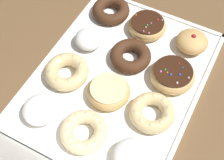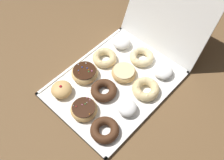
{
  "view_description": "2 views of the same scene",
  "coord_description": "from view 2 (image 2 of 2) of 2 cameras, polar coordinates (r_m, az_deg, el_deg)",
  "views": [
    {
      "loc": [
        -0.21,
        0.45,
        0.76
      ],
      "look_at": [
        0.0,
        0.03,
        0.04
      ],
      "focal_mm": 52.88,
      "sensor_mm": 36.0,
      "label": 1
    },
    {
      "loc": [
        0.44,
        -0.49,
        0.98
      ],
      "look_at": [
        -0.01,
        -0.0,
        0.03
      ],
      "focal_mm": 42.01,
      "sensor_mm": 36.0,
      "label": 2
    }
  ],
  "objects": [
    {
      "name": "box_lid_open",
      "position": [
        1.23,
        13.18,
        16.19
      ],
      "size": [
        0.43,
        0.2,
        0.47
      ],
      "primitive_type": "cube",
      "rotation": [
        1.18,
        0.0,
        0.0
      ],
      "color": "white",
      "rests_on": "ground"
    },
    {
      "name": "powdered_filled_donut_5",
      "position": [
        1.08,
        3.34,
        -6.03
      ],
      "size": [
        0.08,
        0.08,
        0.04
      ],
      "color": "white",
      "rests_on": "donut_box"
    },
    {
      "name": "cruller_donut_8",
      "position": [
        1.14,
        7.35,
        -1.92
      ],
      "size": [
        0.12,
        0.12,
        0.04
      ],
      "color": "#EACC8C",
      "rests_on": "donut_box"
    },
    {
      "name": "sprinkle_donut_1",
      "position": [
        1.09,
        -6.12,
        -6.32
      ],
      "size": [
        0.11,
        0.11,
        0.04
      ],
      "color": "tan",
      "rests_on": "donut_box"
    },
    {
      "name": "sprinkle_donut_3",
      "position": [
        1.19,
        -5.97,
        1.59
      ],
      "size": [
        0.12,
        0.12,
        0.04
      ],
      "color": "#E5B770",
      "rests_on": "donut_box"
    },
    {
      "name": "ground_plane",
      "position": [
        1.18,
        0.54,
        -0.96
      ],
      "size": [
        3.0,
        3.0,
        0.0
      ],
      "primitive_type": "plane",
      "color": "brown"
    },
    {
      "name": "powdered_filled_donut_11",
      "position": [
        1.21,
        11.04,
        1.95
      ],
      "size": [
        0.09,
        0.09,
        0.04
      ],
      "color": "white",
      "rests_on": "donut_box"
    },
    {
      "name": "chocolate_cake_ring_donut_2",
      "position": [
        1.04,
        -1.6,
        -10.82
      ],
      "size": [
        0.12,
        0.12,
        0.03
      ],
      "color": "#472816",
      "rests_on": "donut_box"
    },
    {
      "name": "cruller_donut_10",
      "position": [
        1.25,
        6.35,
        5.11
      ],
      "size": [
        0.12,
        0.12,
        0.04
      ],
      "color": "beige",
      "rests_on": "donut_box"
    },
    {
      "name": "chocolate_cake_ring_donut_4",
      "position": [
        1.13,
        -1.87,
        -2.19
      ],
      "size": [
        0.11,
        0.11,
        0.04
      ],
      "color": "#472816",
      "rests_on": "donut_box"
    },
    {
      "name": "donut_box",
      "position": [
        1.18,
        0.54,
        -0.81
      ],
      "size": [
        0.43,
        0.56,
        0.01
      ],
      "color": "white",
      "rests_on": "ground"
    },
    {
      "name": "jelly_filled_donut_0",
      "position": [
        1.15,
        -10.93,
        -2.02
      ],
      "size": [
        0.09,
        0.09,
        0.05
      ],
      "color": "tan",
      "rests_on": "donut_box"
    },
    {
      "name": "cruller_donut_6",
      "position": [
        1.24,
        -1.62,
        4.86
      ],
      "size": [
        0.12,
        0.12,
        0.04
      ],
      "color": "#EACC8C",
      "rests_on": "donut_box"
    },
    {
      "name": "glazed_ring_donut_7",
      "position": [
        1.19,
        2.61,
        1.63
      ],
      "size": [
        0.11,
        0.11,
        0.04
      ],
      "color": "tan",
      "rests_on": "donut_box"
    },
    {
      "name": "powdered_filled_donut_9",
      "position": [
        1.3,
        2.1,
        8.24
      ],
      "size": [
        0.09,
        0.09,
        0.05
      ],
      "color": "white",
      "rests_on": "donut_box"
    }
  ]
}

